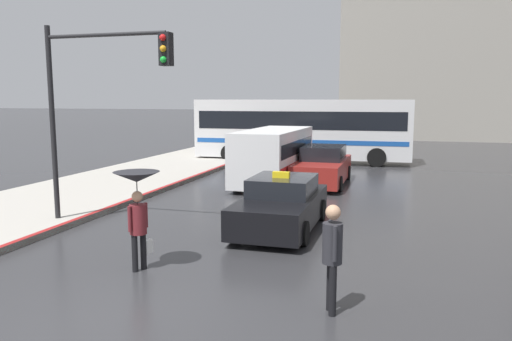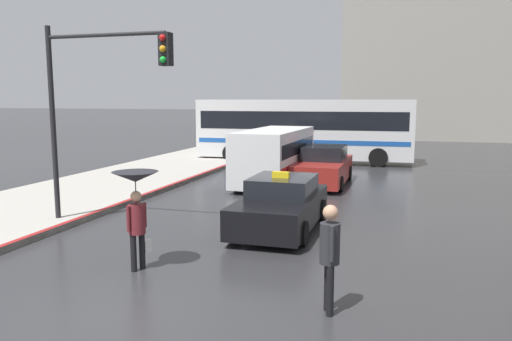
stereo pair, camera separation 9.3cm
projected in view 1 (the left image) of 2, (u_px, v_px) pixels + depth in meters
ground_plane at (92, 327)px, 7.53m from camera, size 300.00×300.00×0.00m
taxi at (281, 205)px, 13.12m from camera, size 1.91×4.19×1.55m
sedan_red at (323, 167)px, 20.08m from camera, size 1.91×4.70×1.54m
ambulance_van at (274, 154)px, 20.09m from camera, size 2.20×5.70×2.21m
city_bus at (302, 127)px, 27.26m from camera, size 11.65×2.98×3.39m
pedestrian_with_umbrella at (137, 196)px, 9.84m from camera, size 0.91×0.91×2.00m
pedestrian_man at (332, 249)px, 7.90m from camera, size 0.41×0.47×1.78m
traffic_light at (98, 87)px, 12.82m from camera, size 3.62×0.38×5.32m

